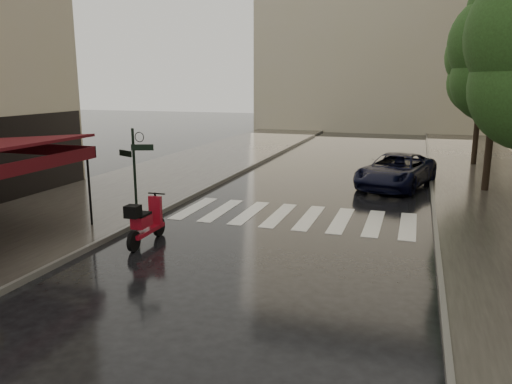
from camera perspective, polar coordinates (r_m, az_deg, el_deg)
The scene contains 12 objects.
ground at distance 12.68m, azimuth -15.72°, elevation -8.43°, with size 120.00×120.00×0.00m, color black.
sidewalk_near at distance 24.90m, azimuth -9.21°, elevation 2.21°, with size 6.00×60.00×0.12m, color #38332D.
sidewalk_far at distance 22.49m, azimuth 26.54°, elevation -0.05°, with size 5.50×60.00×0.12m, color #38332D.
curb_near at distance 23.68m, azimuth -2.62°, elevation 1.87°, with size 0.12×60.00×0.16m, color #595651.
curb_far at distance 22.23m, azimuth 19.41°, elevation 0.47°, with size 0.12×60.00×0.16m, color #595651.
crosswalk at distance 16.82m, azimuth 4.37°, elevation -2.79°, with size 7.85×3.20×0.01m.
signpost at distance 15.27m, azimuth -13.68°, elevation 2.35°, with size 1.17×0.29×3.10m.
backdrop_building at distance 48.26m, azimuth 14.14°, elevation 18.74°, with size 22.00×6.00×20.00m, color #C0B592.
tree_mid at distance 21.99m, azimuth 25.99°, elevation 14.30°, with size 3.80×3.80×8.34m.
tree_far at distance 28.96m, azimuth 24.51°, elevation 13.42°, with size 3.80×3.80×8.16m.
scooter at distance 14.15m, azimuth -12.55°, elevation -3.48°, with size 0.53×1.99×1.31m.
parked_car at distance 22.20m, azimuth 15.73°, elevation 2.38°, with size 2.37×5.13×1.43m, color black.
Camera 1 is at (6.74, -9.79, 4.42)m, focal length 35.00 mm.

